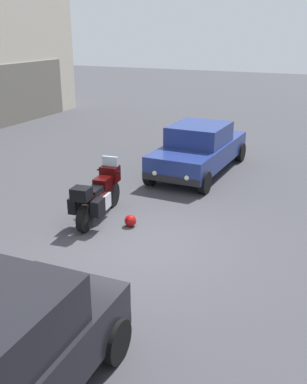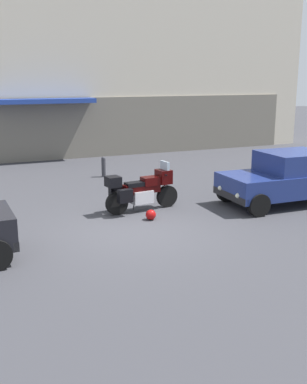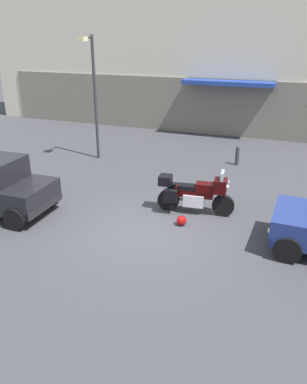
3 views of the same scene
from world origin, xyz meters
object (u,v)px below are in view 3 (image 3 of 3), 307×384
streetlamp_curbside (93,87)px  bollard_curbside (237,155)px  helmet (181,221)px  motorcycle (194,193)px

streetlamp_curbside → bollard_curbside: (5.66, 1.31, -2.54)m
helmet → streetlamp_curbside: streetlamp_curbside is taller
streetlamp_curbside → motorcycle: bearing=-34.6°
motorcycle → helmet: (-0.09, -0.90, -0.48)m
streetlamp_curbside → bollard_curbside: size_ratio=6.17×
streetlamp_curbside → bollard_curbside: 6.34m
streetlamp_curbside → bollard_curbside: bearing=13.1°
motorcycle → streetlamp_curbside: size_ratio=0.46×
motorcycle → streetlamp_curbside: (-5.22, 3.60, 2.34)m
motorcycle → helmet: motorcycle is taller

